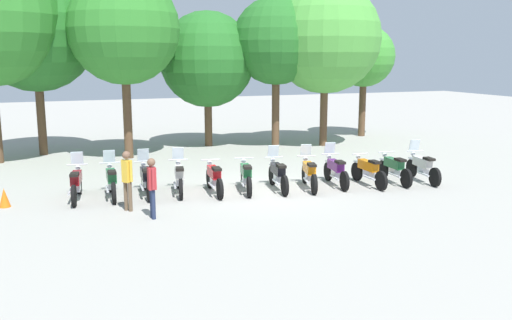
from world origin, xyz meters
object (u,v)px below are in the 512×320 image
Objects in this scene: motorcycle_1 at (111,181)px; motorcycle_9 at (368,170)px; motorcycle_6 at (278,174)px; tree_6 at (364,57)px; motorcycle_11 at (422,167)px; tree_1 at (35,32)px; motorcycle_4 at (214,178)px; traffic_cone at (4,198)px; person_0 at (127,176)px; tree_3 at (207,60)px; motorcycle_10 at (394,168)px; motorcycle_0 at (76,183)px; person_1 at (152,184)px; tree_2 at (124,29)px; motorcycle_5 at (246,176)px; motorcycle_7 at (309,173)px; tree_5 at (325,38)px; motorcycle_3 at (179,177)px; motorcycle_8 at (336,170)px; tree_4 at (276,41)px; motorcycle_2 at (146,179)px.

motorcycle_1 is 8.30m from motorcycle_9.
tree_6 is (9.00, 9.66, 3.70)m from motorcycle_6.
motorcycle_11 is 0.28× the size of tree_1.
motorcycle_4 is 3.98× the size of traffic_cone.
tree_3 is (5.19, 10.11, 3.10)m from person_0.
tree_1 is at bearing 53.10° from motorcycle_10.
motorcycle_0 and motorcycle_1 have the same top height.
person_1 is 0.28× the size of tree_6.
tree_6 is at bearing 2.28° from tree_3.
motorcycle_6 is at bearing -92.04° from tree_3.
tree_3 is (2.38, 9.03, 3.59)m from motorcycle_4.
tree_2 is at bearing 54.98° from motorcycle_11.
motorcycle_6 reaches higher than motorcycle_5.
motorcycle_7 is 0.28× the size of tree_5.
tree_1 reaches higher than tree_2.
motorcycle_3 is 1.10m from motorcycle_4.
tree_1 reaches higher than motorcycle_5.
motorcycle_11 is 3.97× the size of traffic_cone.
motorcycle_3 is 0.99× the size of motorcycle_4.
motorcycle_8 is at bearing -82.71° from motorcycle_5.
tree_1 is 7.52m from tree_3.
tree_3 is at bearing 45.07° from traffic_cone.
person_0 is at bearing 139.78° from motorcycle_3.
tree_4 is (2.92, -1.32, 0.83)m from tree_3.
motorcycle_10 is (10.23, -1.44, -0.01)m from motorcycle_0.
motorcycle_0 is 2.00m from traffic_cone.
motorcycle_5 is 14.27m from tree_6.
motorcycle_11 is at bearing -35.17° from person_0.
motorcycle_2 is 1.00× the size of motorcycle_4.
tree_5 is at bearing 0.24° from tree_2.
motorcycle_3 is 5.06m from traffic_cone.
tree_5 is (4.51, 7.66, 4.56)m from motorcycle_7.
motorcycle_9 is at bearing -83.67° from motorcycle_7.
tree_2 is at bearing -12.29° from motorcycle_0.
motorcycle_8 is 1.00× the size of motorcycle_9.
motorcycle_0 is 6.21m from motorcycle_6.
motorcycle_1 is 1.30× the size of person_0.
motorcycle_8 is at bearing -79.67° from tree_3.
tree_5 reaches higher than tree_2.
motorcycle_9 is (8.18, -1.40, -0.01)m from motorcycle_1.
motorcycle_8 is 3.97× the size of traffic_cone.
tree_3 is at bearing 160.65° from tree_5.
motorcycle_4 is 1.00× the size of motorcycle_10.
person_0 reaches higher than motorcycle_5.
tree_6 reaches higher than motorcycle_1.
motorcycle_9 is at bearing -49.54° from tree_2.
motorcycle_2 and motorcycle_7 have the same top height.
motorcycle_4 is 1.00× the size of motorcycle_6.
motorcycle_8 is 12.54m from tree_6.
motorcycle_2 is 1.00× the size of motorcycle_9.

